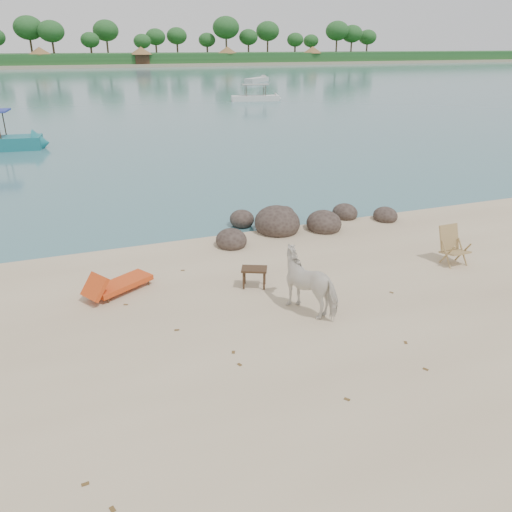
{
  "coord_description": "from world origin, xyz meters",
  "views": [
    {
      "loc": [
        -4.02,
        -7.51,
        5.33
      ],
      "look_at": [
        -0.49,
        2.0,
        1.0
      ],
      "focal_mm": 35.0,
      "sensor_mm": 36.0,
      "label": 1
    }
  ],
  "objects": [
    {
      "name": "cow",
      "position": [
        0.39,
        0.99,
        0.65
      ],
      "size": [
        1.36,
        1.69,
        1.31
      ],
      "primitive_type": "imported",
      "rotation": [
        0.0,
        0.0,
        3.65
      ],
      "color": "silver",
      "rests_on": "ground"
    },
    {
      "name": "far_scenery",
      "position": [
        0.03,
        136.7,
        3.14
      ],
      "size": [
        420.0,
        18.0,
        9.5
      ],
      "color": "#1E4C1E",
      "rests_on": "ground"
    },
    {
      "name": "side_table",
      "position": [
        -0.38,
        2.41,
        0.24
      ],
      "size": [
        0.7,
        0.59,
        0.48
      ],
      "primitive_type": null,
      "rotation": [
        0.0,
        0.0,
        -0.42
      ],
      "color": "#2F2012",
      "rests_on": "ground"
    },
    {
      "name": "lounge_chair",
      "position": [
        -3.33,
        3.29,
        0.26
      ],
      "size": [
        1.82,
        1.42,
        0.53
      ],
      "primitive_type": null,
      "rotation": [
        0.0,
        0.0,
        0.53
      ],
      "color": "#CE5018",
      "rests_on": "ground"
    },
    {
      "name": "boat_mid",
      "position": [
        14.37,
        42.19,
        1.32
      ],
      "size": [
        5.53,
        2.23,
        2.64
      ],
      "primitive_type": null,
      "rotation": [
        0.0,
        0.0,
        -0.19
      ],
      "color": "silver",
      "rests_on": "water"
    },
    {
      "name": "boat_far",
      "position": [
        24.03,
        67.63,
        0.37
      ],
      "size": [
        5.63,
        5.49,
        0.74
      ],
      "primitive_type": null,
      "rotation": [
        0.0,
        0.0,
        0.77
      ],
      "color": "beige",
      "rests_on": "water"
    },
    {
      "name": "far_shore",
      "position": [
        0.0,
        170.0,
        0.0
      ],
      "size": [
        420.0,
        90.0,
        1.4
      ],
      "primitive_type": "cube",
      "color": "tan",
      "rests_on": "ground"
    },
    {
      "name": "boulders",
      "position": [
        2.16,
        5.79,
        0.19
      ],
      "size": [
        6.22,
        2.71,
        1.04
      ],
      "rotation": [
        0.0,
        0.0,
        -0.07
      ],
      "color": "#302520",
      "rests_on": "ground"
    },
    {
      "name": "water",
      "position": [
        0.0,
        90.0,
        0.0
      ],
      "size": [
        400.0,
        400.0,
        0.0
      ],
      "primitive_type": "plane",
      "color": "#3A6C74",
      "rests_on": "ground"
    },
    {
      "name": "deck_chair",
      "position": [
        4.95,
        1.84,
        0.49
      ],
      "size": [
        0.64,
        0.7,
        0.98
      ],
      "primitive_type": null,
      "rotation": [
        0.0,
        0.0,
        0.03
      ],
      "color": "#A28151",
      "rests_on": "ground"
    },
    {
      "name": "dead_leaves",
      "position": [
        -1.07,
        0.18,
        0.0
      ],
      "size": [
        7.55,
        6.77,
        0.0
      ],
      "color": "brown",
      "rests_on": "ground"
    }
  ]
}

